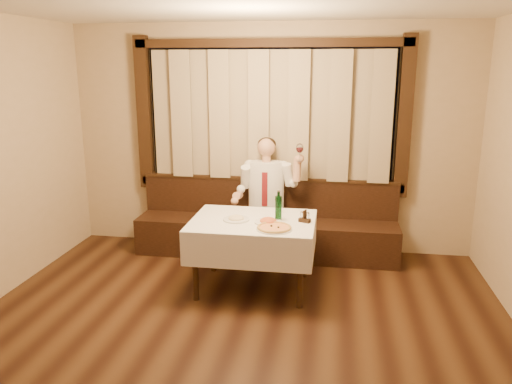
% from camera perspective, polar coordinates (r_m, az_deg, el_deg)
% --- Properties ---
extents(room, '(5.01, 6.01, 2.81)m').
position_cam_1_polar(room, '(4.25, -1.98, 3.45)').
color(room, black).
rests_on(room, ground).
extents(banquette, '(3.20, 0.61, 0.94)m').
position_cam_1_polar(banquette, '(6.23, 1.19, -4.28)').
color(banquette, black).
rests_on(banquette, ground).
extents(dining_table, '(1.27, 0.97, 0.76)m').
position_cam_1_polar(dining_table, '(5.17, -0.35, -4.30)').
color(dining_table, black).
rests_on(dining_table, ground).
extents(pizza, '(0.35, 0.35, 0.04)m').
position_cam_1_polar(pizza, '(4.84, 2.10, -4.11)').
color(pizza, white).
rests_on(pizza, dining_table).
extents(pasta_red, '(0.28, 0.28, 0.09)m').
position_cam_1_polar(pasta_red, '(5.02, 1.40, -3.13)').
color(pasta_red, white).
rests_on(pasta_red, dining_table).
extents(pasta_cream, '(0.27, 0.27, 0.09)m').
position_cam_1_polar(pasta_cream, '(5.11, -2.27, -2.84)').
color(pasta_cream, white).
rests_on(pasta_cream, dining_table).
extents(green_bottle, '(0.07, 0.07, 0.31)m').
position_cam_1_polar(green_bottle, '(5.08, 2.58, -1.81)').
color(green_bottle, '#104A1D').
rests_on(green_bottle, dining_table).
extents(table_wine_glass, '(0.07, 0.07, 0.19)m').
position_cam_1_polar(table_wine_glass, '(5.32, 2.57, -0.98)').
color(table_wine_glass, white).
rests_on(table_wine_glass, dining_table).
extents(cruet_caddy, '(0.13, 0.10, 0.13)m').
position_cam_1_polar(cruet_caddy, '(5.07, 5.58, -2.97)').
color(cruet_caddy, black).
rests_on(cruet_caddy, dining_table).
extents(seated_man, '(0.81, 0.61, 1.46)m').
position_cam_1_polar(seated_man, '(6.00, 1.15, 0.27)').
color(seated_man, black).
rests_on(seated_man, ground).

